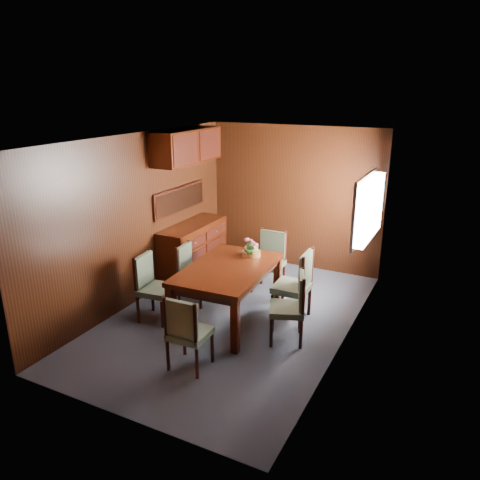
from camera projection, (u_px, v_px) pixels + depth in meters
The scene contains 11 objects.
ground at pixel (233, 318), 6.36m from camera, with size 4.50×4.50×0.00m, color #3F4656.
room_shell at pixel (237, 195), 6.17m from camera, with size 3.06×4.52×2.41m.
sideboard at pixel (193, 251), 7.60m from camera, with size 0.48×1.40×0.90m, color black.
dining_table at pixel (228, 274), 6.14m from camera, with size 1.09×1.66×0.75m.
chair_left_near at pixel (151, 283), 6.20m from camera, with size 0.46×0.48×0.92m.
chair_left_far at pixel (191, 270), 6.70m from camera, with size 0.43×0.45×0.87m.
chair_right_near at pixel (293, 303), 5.65m from camera, with size 0.53×0.54×0.90m.
chair_right_far at pixel (297, 282), 6.14m from camera, with size 0.47×0.48×0.99m.
chair_head at pixel (186, 330), 5.06m from camera, with size 0.44×0.42×0.89m.
chair_foot at pixel (270, 257), 7.11m from camera, with size 0.44×0.42×0.93m.
flower_centerpiece at pixel (251, 247), 6.45m from camera, with size 0.27×0.27×0.27m.
Camera 1 is at (2.65, -5.05, 3.01)m, focal length 35.00 mm.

